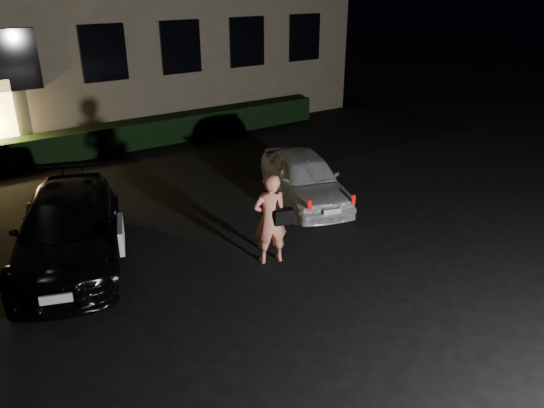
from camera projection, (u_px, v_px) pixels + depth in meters
ground at (331, 302)px, 9.19m from camera, size 80.00×80.00×0.00m
hedge at (118, 138)px, 16.96m from camera, size 15.00×0.70×0.85m
sedan at (68, 228)px, 10.32m from camera, size 3.33×5.00×1.35m
hatch at (304, 178)px, 13.05m from camera, size 2.49×3.90×1.24m
man at (271, 219)px, 10.15m from camera, size 0.77×0.61×1.83m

